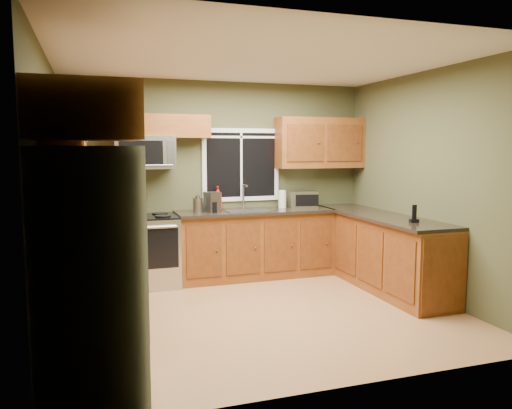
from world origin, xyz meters
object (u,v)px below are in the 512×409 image
range (148,251)px  paper_towel_roll (282,199)px  coffee_maker (212,203)px  cordless_phone (414,217)px  kettle (198,204)px  soap_bottle_c (207,205)px  refrigerator (91,273)px  microwave (145,152)px  toaster_oven (303,199)px  soap_bottle_a (218,198)px

range → paper_towel_roll: (1.90, 0.13, 0.60)m
coffee_maker → cordless_phone: bearing=-39.5°
kettle → soap_bottle_c: 0.18m
cordless_phone → soap_bottle_c: bearing=139.1°
refrigerator → paper_towel_roll: (2.59, 2.90, 0.17)m
soap_bottle_c → microwave: bearing=177.9°
toaster_oven → cordless_phone: bearing=-69.3°
paper_towel_roll → cordless_phone: bearing=-62.6°
kettle → refrigerator: bearing=-116.0°
range → refrigerator: bearing=-104.0°
refrigerator → cordless_phone: refrigerator is taller
kettle → soap_bottle_c: (0.14, 0.11, -0.02)m
range → cordless_phone: (2.83, -1.65, 0.53)m
kettle → paper_towel_roll: size_ratio=0.87×
cordless_phone → soap_bottle_a: bearing=135.1°
toaster_oven → kettle: size_ratio=1.80×
coffee_maker → microwave: bearing=169.6°
toaster_oven → paper_towel_roll: bearing=163.6°
refrigerator → coffee_maker: 3.16m
microwave → kettle: 0.96m
coffee_maker → soap_bottle_a: size_ratio=0.82×
toaster_oven → kettle: bearing=-178.1°
paper_towel_roll → soap_bottle_a: soap_bottle_a is taller
soap_bottle_a → soap_bottle_c: bearing=-153.8°
range → soap_bottle_c: size_ratio=5.42×
coffee_maker → soap_bottle_c: size_ratio=1.54×
refrigerator → kettle: bearing=64.0°
microwave → soap_bottle_c: (0.80, -0.03, -0.70)m
microwave → toaster_oven: 2.29m
cordless_phone → paper_towel_roll: bearing=117.4°
range → microwave: (-0.00, 0.14, 1.26)m
kettle → soap_bottle_c: bearing=37.4°
range → microwave: microwave is taller
kettle → soap_bottle_c: size_ratio=1.39×
soap_bottle_a → soap_bottle_c: (-0.18, -0.09, -0.08)m
toaster_oven → soap_bottle_a: 1.22m
coffee_maker → paper_towel_roll: size_ratio=0.96×
microwave → refrigerator: bearing=-103.3°
microwave → cordless_phone: size_ratio=3.73×
soap_bottle_a → refrigerator: bearing=-119.4°
microwave → paper_towel_roll: microwave is taller
coffee_maker → toaster_oven: bearing=3.0°
microwave → soap_bottle_a: (0.98, 0.06, -0.63)m
toaster_oven → cordless_phone: size_ratio=2.12×
coffee_maker → soap_bottle_c: (-0.05, 0.13, -0.04)m
soap_bottle_a → soap_bottle_c: soap_bottle_a is taller
coffee_maker → cordless_phone: 2.57m
coffee_maker → cordless_phone: coffee_maker is taller
coffee_maker → paper_towel_roll: bearing=8.3°
soap_bottle_a → coffee_maker: bearing=-121.2°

